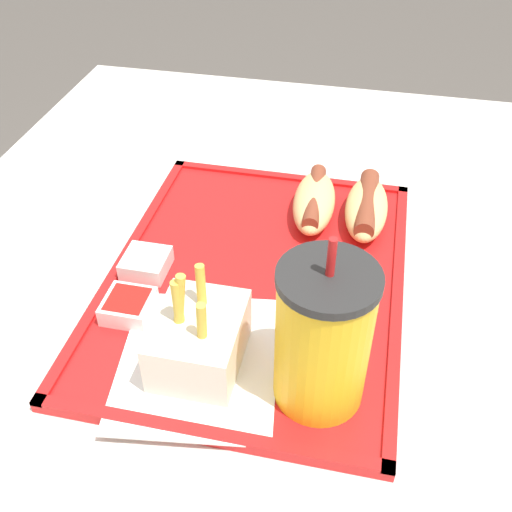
{
  "coord_description": "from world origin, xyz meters",
  "views": [
    {
      "loc": [
        0.47,
        0.12,
        1.17
      ],
      "look_at": [
        -0.02,
        0.02,
        0.75
      ],
      "focal_mm": 42.0,
      "sensor_mm": 36.0,
      "label": 1
    }
  ],
  "objects_px": {
    "sauce_cup_mayo": "(147,261)",
    "hot_dog_far": "(367,207)",
    "hot_dog_near": "(314,201)",
    "soda_cup": "(323,337)",
    "fries_carton": "(199,339)",
    "sauce_cup_ketchup": "(128,306)"
  },
  "relations": [
    {
      "from": "sauce_cup_mayo",
      "to": "sauce_cup_ketchup",
      "type": "relative_size",
      "value": 1.0
    },
    {
      "from": "hot_dog_far",
      "to": "fries_carton",
      "type": "bearing_deg",
      "value": -27.81
    },
    {
      "from": "soda_cup",
      "to": "hot_dog_far",
      "type": "height_order",
      "value": "soda_cup"
    },
    {
      "from": "hot_dog_near",
      "to": "fries_carton",
      "type": "relative_size",
      "value": 1.21
    },
    {
      "from": "soda_cup",
      "to": "hot_dog_near",
      "type": "height_order",
      "value": "soda_cup"
    },
    {
      "from": "fries_carton",
      "to": "sauce_cup_ketchup",
      "type": "height_order",
      "value": "fries_carton"
    },
    {
      "from": "hot_dog_near",
      "to": "sauce_cup_ketchup",
      "type": "bearing_deg",
      "value": -37.19
    },
    {
      "from": "hot_dog_near",
      "to": "sauce_cup_mayo",
      "type": "xyz_separation_m",
      "value": [
        0.14,
        -0.17,
        -0.01
      ]
    },
    {
      "from": "hot_dog_far",
      "to": "sauce_cup_mayo",
      "type": "relative_size",
      "value": 2.68
    },
    {
      "from": "hot_dog_near",
      "to": "fries_carton",
      "type": "xyz_separation_m",
      "value": [
        0.26,
        -0.07,
        0.01
      ]
    },
    {
      "from": "soda_cup",
      "to": "sauce_cup_mayo",
      "type": "bearing_deg",
      "value": -121.09
    },
    {
      "from": "hot_dog_near",
      "to": "sauce_cup_ketchup",
      "type": "height_order",
      "value": "hot_dog_near"
    },
    {
      "from": "hot_dog_far",
      "to": "fries_carton",
      "type": "xyz_separation_m",
      "value": [
        0.26,
        -0.14,
        0.01
      ]
    },
    {
      "from": "hot_dog_far",
      "to": "soda_cup",
      "type": "bearing_deg",
      "value": -4.75
    },
    {
      "from": "sauce_cup_mayo",
      "to": "hot_dog_far",
      "type": "bearing_deg",
      "value": 121.58
    },
    {
      "from": "soda_cup",
      "to": "hot_dog_far",
      "type": "bearing_deg",
      "value": 175.25
    },
    {
      "from": "hot_dog_far",
      "to": "hot_dog_near",
      "type": "distance_m",
      "value": 0.07
    },
    {
      "from": "fries_carton",
      "to": "soda_cup",
      "type": "bearing_deg",
      "value": 84.57
    },
    {
      "from": "hot_dog_far",
      "to": "sauce_cup_ketchup",
      "type": "height_order",
      "value": "hot_dog_far"
    },
    {
      "from": "soda_cup",
      "to": "sauce_cup_ketchup",
      "type": "height_order",
      "value": "soda_cup"
    },
    {
      "from": "fries_carton",
      "to": "sauce_cup_mayo",
      "type": "xyz_separation_m",
      "value": [
        -0.12,
        -0.1,
        -0.02
      ]
    },
    {
      "from": "hot_dog_near",
      "to": "fries_carton",
      "type": "height_order",
      "value": "fries_carton"
    }
  ]
}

